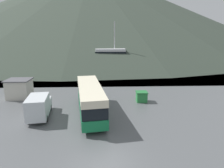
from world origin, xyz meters
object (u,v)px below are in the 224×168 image
Objects in this scene: tour_bus at (90,98)px; fishing_boat at (117,62)px; delivery_van at (39,106)px; dock_kiosk at (19,89)px; storage_bin at (142,97)px.

tour_bus is 0.48× the size of fishing_boat.
tour_bus is 5.58m from delivery_van.
tour_bus is 12.22m from dock_kiosk.
delivery_van is at bearing -179.82° from tour_bus.
tour_bus is 3.35× the size of dock_kiosk.
tour_bus reaches higher than delivery_van.
fishing_boat is 15.64× the size of storage_bin.
dock_kiosk is (-4.98, 7.15, 0.05)m from delivery_van.
fishing_boat reaches higher than delivery_van.
delivery_van is 13.06m from storage_bin.
delivery_van is at bearing -158.25° from storage_bin.
fishing_boat is (10.36, 29.64, 0.64)m from delivery_van.
storage_bin is at bearing 1.33° from fishing_boat.
tour_bus is at bearing -12.34° from fishing_boat.
storage_bin is 0.45× the size of dock_kiosk.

